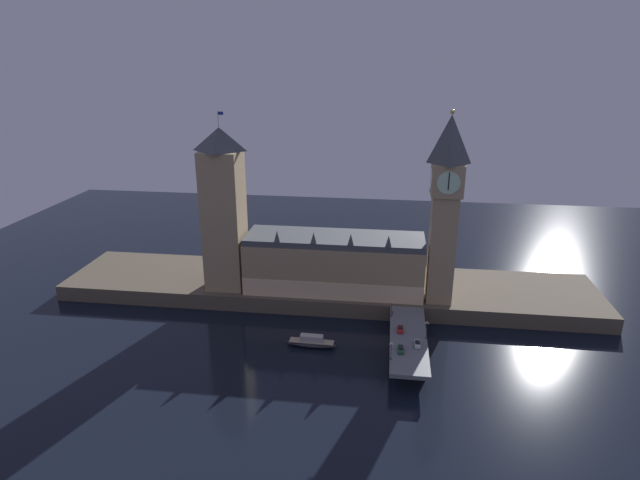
{
  "coord_description": "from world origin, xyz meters",
  "views": [
    {
      "loc": [
        24.02,
        -166.47,
        96.39
      ],
      "look_at": [
        -0.66,
        20.0,
        30.9
      ],
      "focal_mm": 30.0,
      "sensor_mm": 36.0,
      "label": 1
    }
  ],
  "objects_px": {
    "pedestrian_far_rail": "(392,312)",
    "car_northbound_trail": "(401,349)",
    "car_northbound_lead": "(400,329)",
    "car_southbound_lead": "(417,344)",
    "clock_tower": "(445,205)",
    "street_lamp_near": "(391,349)",
    "victoria_tower": "(224,210)",
    "street_lamp_far": "(392,306)",
    "street_lamp_mid": "(427,328)",
    "boat_upstream": "(312,342)"
  },
  "relations": [
    {
      "from": "victoria_tower",
      "to": "pedestrian_far_rail",
      "type": "height_order",
      "value": "victoria_tower"
    },
    {
      "from": "car_southbound_lead",
      "to": "street_lamp_near",
      "type": "distance_m",
      "value": 13.03
    },
    {
      "from": "victoria_tower",
      "to": "boat_upstream",
      "type": "bearing_deg",
      "value": -40.13
    },
    {
      "from": "car_northbound_lead",
      "to": "street_lamp_near",
      "type": "relative_size",
      "value": 0.78
    },
    {
      "from": "boat_upstream",
      "to": "car_northbound_trail",
      "type": "bearing_deg",
      "value": -17.85
    },
    {
      "from": "clock_tower",
      "to": "boat_upstream",
      "type": "xyz_separation_m",
      "value": [
        -45.0,
        -30.81,
        -42.94
      ]
    },
    {
      "from": "car_southbound_lead",
      "to": "street_lamp_far",
      "type": "relative_size",
      "value": 0.74
    },
    {
      "from": "street_lamp_near",
      "to": "street_lamp_mid",
      "type": "height_order",
      "value": "street_lamp_mid"
    },
    {
      "from": "street_lamp_near",
      "to": "boat_upstream",
      "type": "distance_m",
      "value": 32.31
    },
    {
      "from": "street_lamp_near",
      "to": "street_lamp_far",
      "type": "height_order",
      "value": "street_lamp_far"
    },
    {
      "from": "car_northbound_trail",
      "to": "street_lamp_near",
      "type": "relative_size",
      "value": 0.77
    },
    {
      "from": "street_lamp_near",
      "to": "boat_upstream",
      "type": "xyz_separation_m",
      "value": [
        -27.21,
        15.15,
        -8.59
      ]
    },
    {
      "from": "car_northbound_trail",
      "to": "street_lamp_far",
      "type": "xyz_separation_m",
      "value": [
        -3.12,
        24.06,
        3.1
      ]
    },
    {
      "from": "clock_tower",
      "to": "car_southbound_lead",
      "type": "bearing_deg",
      "value": -104.16
    },
    {
      "from": "street_lamp_mid",
      "to": "street_lamp_far",
      "type": "xyz_separation_m",
      "value": [
        -11.66,
        14.72,
        -0.08
      ]
    },
    {
      "from": "street_lamp_far",
      "to": "street_lamp_near",
      "type": "bearing_deg",
      "value": -90.0
    },
    {
      "from": "victoria_tower",
      "to": "car_northbound_trail",
      "type": "xyz_separation_m",
      "value": [
        70.05,
        -43.25,
        -31.51
      ]
    },
    {
      "from": "clock_tower",
      "to": "car_northbound_lead",
      "type": "relative_size",
      "value": 15.32
    },
    {
      "from": "pedestrian_far_rail",
      "to": "car_northbound_trail",
      "type": "bearing_deg",
      "value": -83.89
    },
    {
      "from": "victoria_tower",
      "to": "car_southbound_lead",
      "type": "xyz_separation_m",
      "value": [
        75.48,
        -39.28,
        -31.52
      ]
    },
    {
      "from": "car_southbound_lead",
      "to": "street_lamp_mid",
      "type": "xyz_separation_m",
      "value": [
        3.12,
        5.37,
        3.19
      ]
    },
    {
      "from": "victoria_tower",
      "to": "street_lamp_far",
      "type": "bearing_deg",
      "value": -16.0
    },
    {
      "from": "clock_tower",
      "to": "boat_upstream",
      "type": "relative_size",
      "value": 4.08
    },
    {
      "from": "clock_tower",
      "to": "victoria_tower",
      "type": "xyz_separation_m",
      "value": [
        -84.72,
        2.68,
        -5.9
      ]
    },
    {
      "from": "victoria_tower",
      "to": "pedestrian_far_rail",
      "type": "bearing_deg",
      "value": -14.86
    },
    {
      "from": "pedestrian_far_rail",
      "to": "street_lamp_mid",
      "type": "height_order",
      "value": "street_lamp_mid"
    },
    {
      "from": "pedestrian_far_rail",
      "to": "boat_upstream",
      "type": "height_order",
      "value": "pedestrian_far_rail"
    },
    {
      "from": "car_northbound_lead",
      "to": "car_northbound_trail",
      "type": "bearing_deg",
      "value": -90.0
    },
    {
      "from": "street_lamp_mid",
      "to": "street_lamp_far",
      "type": "height_order",
      "value": "street_lamp_mid"
    },
    {
      "from": "car_southbound_lead",
      "to": "victoria_tower",
      "type": "bearing_deg",
      "value": 152.51
    },
    {
      "from": "pedestrian_far_rail",
      "to": "victoria_tower",
      "type": "bearing_deg",
      "value": 165.14
    },
    {
      "from": "pedestrian_far_rail",
      "to": "street_lamp_far",
      "type": "bearing_deg",
      "value": -106.89
    },
    {
      "from": "car_southbound_lead",
      "to": "clock_tower",
      "type": "bearing_deg",
      "value": 75.84
    },
    {
      "from": "street_lamp_mid",
      "to": "boat_upstream",
      "type": "xyz_separation_m",
      "value": [
        -38.88,
        0.43,
        -8.71
      ]
    },
    {
      "from": "pedestrian_far_rail",
      "to": "street_lamp_near",
      "type": "distance_m",
      "value": 30.89
    },
    {
      "from": "car_northbound_trail",
      "to": "car_northbound_lead",
      "type": "bearing_deg",
      "value": 90.0
    },
    {
      "from": "victoria_tower",
      "to": "car_northbound_trail",
      "type": "distance_m",
      "value": 88.15
    },
    {
      "from": "car_southbound_lead",
      "to": "street_lamp_mid",
      "type": "relative_size",
      "value": 0.73
    },
    {
      "from": "car_northbound_lead",
      "to": "street_lamp_mid",
      "type": "xyz_separation_m",
      "value": [
        8.55,
        -3.99,
        3.17
      ]
    },
    {
      "from": "clock_tower",
      "to": "car_northbound_trail",
      "type": "distance_m",
      "value": 57.11
    },
    {
      "from": "car_northbound_lead",
      "to": "clock_tower",
      "type": "bearing_deg",
      "value": 61.7
    },
    {
      "from": "clock_tower",
      "to": "car_northbound_trail",
      "type": "bearing_deg",
      "value": -109.88
    },
    {
      "from": "car_northbound_trail",
      "to": "street_lamp_mid",
      "type": "bearing_deg",
      "value": 47.53
    },
    {
      "from": "car_northbound_lead",
      "to": "street_lamp_far",
      "type": "height_order",
      "value": "street_lamp_far"
    },
    {
      "from": "car_northbound_trail",
      "to": "car_southbound_lead",
      "type": "bearing_deg",
      "value": 36.12
    },
    {
      "from": "street_lamp_near",
      "to": "street_lamp_mid",
      "type": "xyz_separation_m",
      "value": [
        11.66,
        14.72,
        0.12
      ]
    },
    {
      "from": "clock_tower",
      "to": "car_southbound_lead",
      "type": "relative_size",
      "value": 15.82
    },
    {
      "from": "car_northbound_lead",
      "to": "street_lamp_mid",
      "type": "distance_m",
      "value": 9.95
    },
    {
      "from": "boat_upstream",
      "to": "pedestrian_far_rail",
      "type": "bearing_deg",
      "value": 29.48
    },
    {
      "from": "victoria_tower",
      "to": "car_southbound_lead",
      "type": "distance_m",
      "value": 90.74
    }
  ]
}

